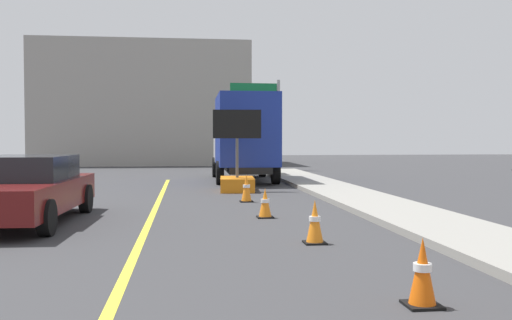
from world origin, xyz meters
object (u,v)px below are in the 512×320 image
object	(u,v)px
highway_guide_sign	(265,108)
traffic_cone_near_sign	(422,272)
pickup_car	(24,189)
traffic_cone_mid_lane	(315,222)
box_truck	(244,136)
arrow_board_trailer	(237,177)
traffic_cone_far_lane	(265,203)
traffic_cone_curbside	(246,188)

from	to	relation	value
highway_guide_sign	traffic_cone_near_sign	size ratio (longest dim) A/B	6.95
pickup_car	traffic_cone_mid_lane	bearing A→B (deg)	-29.05
box_truck	highway_guide_sign	world-z (taller)	highway_guide_sign
arrow_board_trailer	traffic_cone_near_sign	world-z (taller)	arrow_board_trailer
highway_guide_sign	traffic_cone_far_lane	world-z (taller)	highway_guide_sign
traffic_cone_mid_lane	traffic_cone_far_lane	distance (m)	3.19
highway_guide_sign	traffic_cone_mid_lane	bearing A→B (deg)	-95.67
box_truck	traffic_cone_curbside	xyz separation A→B (m)	(-0.72, -7.86, -1.48)
traffic_cone_mid_lane	traffic_cone_curbside	world-z (taller)	traffic_cone_curbside
pickup_car	traffic_cone_far_lane	bearing A→B (deg)	1.66
highway_guide_sign	traffic_cone_far_lane	size ratio (longest dim) A/B	7.62
traffic_cone_near_sign	traffic_cone_far_lane	world-z (taller)	traffic_cone_near_sign
traffic_cone_near_sign	traffic_cone_far_lane	distance (m)	6.82
pickup_car	traffic_cone_curbside	bearing A→B (deg)	33.93
pickup_car	highway_guide_sign	size ratio (longest dim) A/B	1.01
traffic_cone_far_lane	traffic_cone_curbside	size ratio (longest dim) A/B	0.85
traffic_cone_curbside	box_truck	bearing A→B (deg)	84.80
arrow_board_trailer	traffic_cone_near_sign	distance (m)	13.33
pickup_car	highway_guide_sign	bearing A→B (deg)	68.28
box_truck	traffic_cone_near_sign	world-z (taller)	box_truck
traffic_cone_near_sign	traffic_cone_curbside	size ratio (longest dim) A/B	0.94
pickup_car	traffic_cone_near_sign	size ratio (longest dim) A/B	7.03
highway_guide_sign	traffic_cone_curbside	bearing A→B (deg)	-99.58
traffic_cone_far_lane	traffic_cone_curbside	bearing A→B (deg)	91.38
highway_guide_sign	traffic_cone_far_lane	distance (m)	19.44
traffic_cone_far_lane	traffic_cone_curbside	xyz separation A→B (m)	(-0.08, 3.19, 0.06)
traffic_cone_mid_lane	traffic_cone_far_lane	world-z (taller)	traffic_cone_mid_lane
traffic_cone_far_lane	traffic_cone_mid_lane	bearing A→B (deg)	-82.95
arrow_board_trailer	traffic_cone_curbside	world-z (taller)	arrow_board_trailer
box_truck	traffic_cone_far_lane	world-z (taller)	box_truck
pickup_car	traffic_cone_far_lane	world-z (taller)	pickup_car
box_truck	traffic_cone_near_sign	distance (m)	17.90
arrow_board_trailer	box_truck	xyz separation A→B (m)	(0.68, 4.52, 1.37)
box_truck	traffic_cone_curbside	bearing A→B (deg)	-95.20
traffic_cone_curbside	highway_guide_sign	bearing A→B (deg)	80.42
box_truck	traffic_cone_near_sign	bearing A→B (deg)	-89.80
traffic_cone_near_sign	arrow_board_trailer	bearing A→B (deg)	93.19
arrow_board_trailer	traffic_cone_mid_lane	world-z (taller)	arrow_board_trailer
arrow_board_trailer	box_truck	distance (m)	4.77
box_truck	pickup_car	world-z (taller)	box_truck
traffic_cone_far_lane	traffic_cone_curbside	distance (m)	3.20
box_truck	traffic_cone_far_lane	size ratio (longest dim) A/B	10.30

